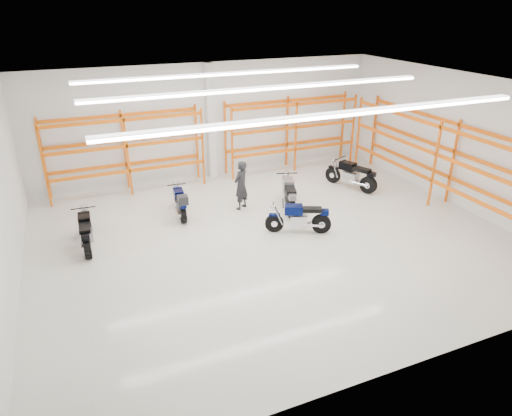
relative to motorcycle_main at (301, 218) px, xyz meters
name	(u,v)px	position (x,y,z in m)	size (l,w,h in m)	color
ground	(272,237)	(-0.95, 0.07, -0.47)	(14.00, 14.00, 0.00)	beige
room_shell	(273,132)	(-0.95, 0.09, 2.81)	(14.02, 12.02, 4.51)	white
motorcycle_main	(301,218)	(0.00, 0.00, 0.00)	(1.92, 1.03, 1.01)	black
motorcycle_back_a	(86,233)	(-6.20, 1.58, 0.01)	(0.70, 2.10, 1.03)	black
motorcycle_back_b	(180,203)	(-3.15, 2.58, 0.01)	(0.63, 1.97, 1.01)	black
motorcycle_back_c	(289,195)	(0.44, 1.73, 0.04)	(1.01, 2.16, 1.10)	black
motorcycle_back_d	(353,176)	(3.54, 2.47, 0.04)	(1.10, 2.11, 1.10)	black
standing_man	(241,185)	(-1.06, 2.40, 0.39)	(0.63, 0.41, 1.72)	black
structural_column	(211,122)	(-0.95, 5.89, 1.78)	(0.32, 0.32, 4.50)	white
pallet_racking_back_left	(125,145)	(-4.35, 5.55, 1.31)	(5.67, 0.87, 3.00)	#FF5C07
pallet_racking_back_right	(292,127)	(2.45, 5.55, 1.31)	(5.67, 0.87, 3.00)	#FF5C07
pallet_racking_side	(445,155)	(5.53, 0.07, 1.34)	(0.87, 9.07, 3.00)	#FF5C07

